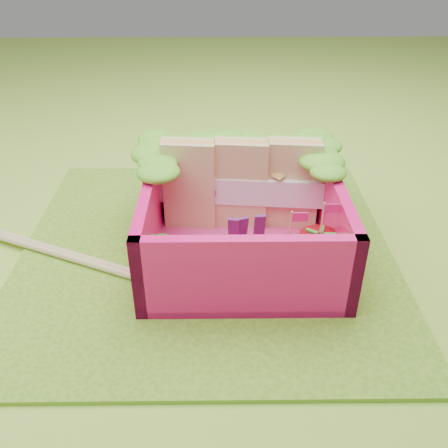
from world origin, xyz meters
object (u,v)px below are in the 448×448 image
strawberry_left (288,259)px  chopsticks (69,255)px  sandwich_stack (241,184)px  bento_box (242,221)px  broccoli (161,255)px  strawberry_right (318,252)px

strawberry_left → chopsticks: strawberry_left is taller
sandwich_stack → bento_box: bearing=-90.8°
sandwich_stack → broccoli: 0.87m
bento_box → chopsticks: 1.22m
bento_box → broccoli: size_ratio=4.02×
sandwich_stack → strawberry_left: (0.27, -0.64, -0.19)m
bento_box → sandwich_stack: 0.35m
broccoli → strawberry_right: 1.00m
bento_box → strawberry_right: (0.48, -0.25, -0.09)m
broccoli → strawberry_left: 0.79m
bento_box → broccoli: bento_box is taller
broccoli → strawberry_right: (0.99, 0.09, -0.05)m
broccoli → chopsticks: bearing=155.9°
chopsticks → strawberry_left: bearing=-10.2°
sandwich_stack → strawberry_right: 0.78m
bento_box → chopsticks: (-1.19, -0.04, -0.25)m
bento_box → broccoli: 0.62m
bento_box → sandwich_stack: size_ratio=1.09×
sandwich_stack → strawberry_right: bearing=-51.3°
sandwich_stack → chopsticks: size_ratio=0.53×
sandwich_stack → broccoli: sandwich_stack is taller
sandwich_stack → strawberry_left: size_ratio=2.49×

